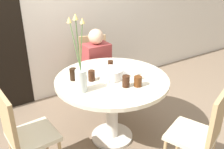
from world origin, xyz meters
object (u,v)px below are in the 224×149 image
drink_glass_0 (92,76)px  side_plate (128,71)px  chair_left_flank (23,132)px  drink_glass_2 (126,81)px  drink_glass_1 (73,74)px  chair_right_flank (202,131)px  birthday_cake (111,74)px  chair_far_back (95,65)px  drink_glass_3 (138,81)px  drink_glass_4 (110,66)px  flower_vase (80,73)px  person_guest (97,70)px

drink_glass_0 → side_plate: bearing=-3.2°
chair_left_flank → drink_glass_0: 0.83m
drink_glass_0 → drink_glass_2: drink_glass_2 is taller
drink_glass_1 → chair_right_flank: bearing=-56.7°
birthday_cake → drink_glass_1: size_ratio=1.95×
chair_right_flank → drink_glass_0: 1.16m
chair_right_flank → drink_glass_2: (-0.35, 0.67, 0.30)m
chair_far_back → chair_left_flank: same height
drink_glass_1 → drink_glass_3: 0.66m
chair_right_flank → drink_glass_0: size_ratio=8.45×
side_plate → drink_glass_4: drink_glass_4 is taller
chair_far_back → drink_glass_3: 1.26m
drink_glass_3 → side_plate: bearing=69.5°
chair_far_back → drink_glass_0: chair_far_back is taller
drink_glass_1 → drink_glass_4: (0.44, -0.01, -0.00)m
flower_vase → side_plate: size_ratio=3.78×
chair_right_flank → side_plate: size_ratio=4.69×
flower_vase → drink_glass_3: flower_vase is taller
flower_vase → side_plate: flower_vase is taller
drink_glass_3 → person_guest: (0.13, 1.06, -0.31)m
drink_glass_2 → drink_glass_4: size_ratio=0.95×
drink_glass_0 → chair_far_back: bearing=59.8°
flower_vase → person_guest: bearing=53.1°
chair_far_back → drink_glass_4: size_ratio=7.67×
chair_left_flank → chair_right_flank: size_ratio=1.00×
drink_glass_1 → drink_glass_2: 0.55m
chair_right_flank → birthday_cake: 1.02m
flower_vase → drink_glass_0: flower_vase is taller
drink_glass_0 → drink_glass_1: 0.19m
side_plate → drink_glass_1: 0.61m
birthday_cake → side_plate: (0.24, 0.03, -0.05)m
drink_glass_0 → drink_glass_3: size_ratio=1.07×
flower_vase → side_plate: bearing=10.6°
drink_glass_1 → person_guest: bearing=44.7°
chair_far_back → drink_glass_2: size_ratio=8.07×
drink_glass_1 → drink_glass_2: size_ratio=1.10×
chair_left_flank → birthday_cake: bearing=-89.6°
side_plate → chair_left_flank: bearing=-174.7°
chair_right_flank → flower_vase: (-0.75, 0.83, 0.42)m
birthday_cake → drink_glass_2: 0.24m
chair_right_flank → drink_glass_2: chair_right_flank is taller
drink_glass_4 → person_guest: person_guest is taller
side_plate → drink_glass_1: drink_glass_1 is taller
drink_glass_3 → chair_far_back: bearing=81.4°
drink_glass_3 → drink_glass_0: bearing=132.3°
side_plate → drink_glass_3: 0.35m
drink_glass_0 → person_guest: bearing=57.5°
side_plate → drink_glass_3: drink_glass_3 is taller
drink_glass_1 → drink_glass_4: 0.44m
chair_right_flank → person_guest: size_ratio=0.85×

